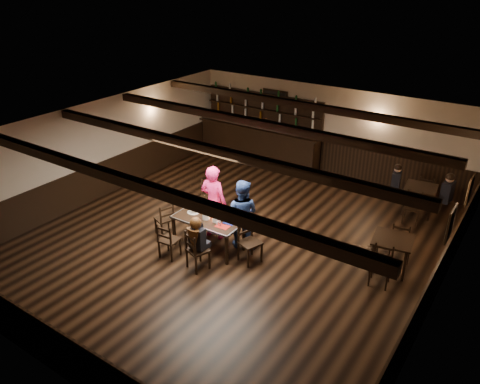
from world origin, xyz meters
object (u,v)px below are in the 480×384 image
Objects in this scene: cake at (194,211)px; woman_pink at (214,202)px; dining_table at (208,222)px; chair_near_left at (167,238)px; man_blue at (242,214)px; chair_near_right at (194,248)px; bar_counter at (260,138)px.

woman_pink is at bearing 57.88° from cake.
dining_table is 0.57m from woman_pink.
woman_pink reaches higher than chair_near_left.
woman_pink is 0.51m from cake.
chair_near_right is at bearing 63.18° from man_blue.
cake is (-1.03, -0.45, -0.03)m from man_blue.
dining_table is 0.36× the size of bar_counter.
woman_pink is 6.29× the size of cake.
chair_near_left reaches higher than dining_table.
chair_near_left is at bearing -179.68° from chair_near_right.
man_blue reaches higher than chair_near_left.
woman_pink is 0.77m from man_blue.
man_blue is at bearing 23.62° from cake.
bar_counter is (-1.49, 6.23, 0.22)m from chair_near_left.
woman_pink is at bearing 112.89° from dining_table.
bar_counter is at bearing -77.86° from man_blue.
chair_near_right is at bearing -70.05° from bar_counter.
chair_near_right reaches higher than chair_near_left.
woman_pink is at bearing -13.17° from man_blue.
bar_counter is at bearing 105.82° from cake.
dining_table is 1.00m from chair_near_left.
woman_pink is 0.41× the size of bar_counter.
woman_pink is 1.11× the size of man_blue.
woman_pink reaches higher than cake.
man_blue is (0.28, 1.37, 0.30)m from chair_near_right.
dining_table is at bearing -69.84° from bar_counter.
man_blue is (0.56, 0.51, 0.15)m from dining_table.
cake is at bearing 172.80° from dining_table.
cake is 5.52m from bar_counter.
chair_near_left is 6.41m from bar_counter.
chair_near_right is at bearing 0.32° from chair_near_left.
chair_near_left is at bearing -91.04° from cake.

